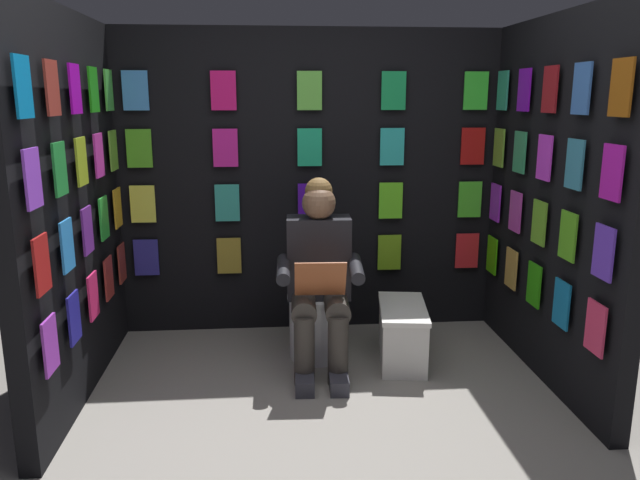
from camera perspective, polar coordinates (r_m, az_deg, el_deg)
ground_plane at (r=3.08m, az=1.50°, el=-19.96°), size 30.00×30.00×0.00m
display_wall_back at (r=4.45m, az=-1.02°, el=5.28°), size 2.78×0.14×2.14m
display_wall_left at (r=3.89m, az=20.84°, el=3.29°), size 0.14×1.79×2.14m
display_wall_right at (r=3.67m, az=-22.09°, el=2.66°), size 0.14×1.79×2.14m
toilet at (r=4.12m, az=-0.20°, el=-6.04°), size 0.41×0.56×0.77m
person_reading at (r=3.82m, az=-0.05°, el=-3.28°), size 0.54×0.69×1.19m
comic_longbox_near at (r=4.06m, az=7.61°, el=-8.57°), size 0.37×0.64×0.37m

